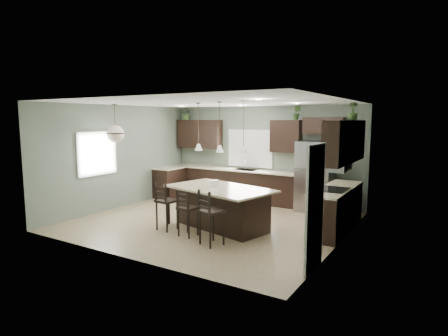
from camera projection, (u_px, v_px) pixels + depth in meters
The scene contains 33 objects.
ground at pixel (212, 222), 8.90m from camera, with size 6.00×6.00×0.00m, color #9E8466.
pantry_door at pixel (315, 208), 5.92m from camera, with size 0.04×0.82×2.04m, color white.
window_back at pixel (250, 148), 11.22m from camera, with size 1.35×0.02×1.00m, color white.
window_left at pixel (97, 153), 9.56m from camera, with size 0.02×1.10×1.00m, color white.
left_return_cabs at pixel (169, 183), 11.67m from camera, with size 0.60×0.90×0.90m, color black.
left_return_countertop at pixel (169, 168), 11.60m from camera, with size 0.66×0.96×0.04m, color beige.
back_lower_cabs at pixel (232, 185), 11.36m from camera, with size 4.20×0.60×0.90m, color black.
back_countertop at pixel (232, 169), 11.28m from camera, with size 4.20×0.66×0.04m, color beige.
sink_inset at pixel (245, 170), 11.04m from camera, with size 0.70×0.45×0.01m, color gray.
faucet at pixel (245, 165), 11.00m from camera, with size 0.02×0.02×0.28m, color silver.
back_upper_left at pixel (199, 134), 11.94m from camera, with size 1.55×0.34×0.90m, color black.
back_upper_right at pixel (286, 136), 10.42m from camera, with size 0.85×0.34×0.90m, color black.
fridge_header at pixel (324, 126), 9.84m from camera, with size 1.05×0.34×0.45m, color black.
right_lower_cabs at pixel (336, 210), 8.19m from camera, with size 0.60×2.35×0.90m, color black.
right_countertop at pixel (336, 189), 8.14m from camera, with size 0.66×2.35×0.04m, color beige.
cooktop at pixel (333, 189), 7.90m from camera, with size 0.58×0.75×0.02m, color black.
wall_oven_front at pixel (319, 211), 8.11m from camera, with size 0.01×0.72×0.60m, color gray.
right_upper_cabs at pixel (345, 141), 7.93m from camera, with size 0.34×2.35×0.90m, color black.
microwave at pixel (339, 161), 7.77m from camera, with size 0.40×0.75×0.40m, color gray.
refrigerator at pixel (315, 177), 9.82m from camera, with size 0.90×0.74×1.85m, color gray.
kitchen_island at pixel (220, 208), 8.30m from camera, with size 2.36×1.34×0.92m, color black.
serving_dish at pixel (214, 183), 8.37m from camera, with size 0.24×0.24×0.14m, color white.
bar_stool_left at pixel (167, 206), 8.18m from camera, with size 0.39×0.39×1.06m, color black.
bar_stool_center at pixel (188, 213), 7.74m from camera, with size 0.36×0.36×0.98m, color black.
bar_stool_right at pixel (212, 217), 7.18m from camera, with size 0.40×0.40×1.09m, color black.
pendant_left at pixel (198, 127), 8.56m from camera, with size 0.17×0.17×1.10m, color silver, non-canonical shape.
pendant_center at pixel (220, 127), 8.07m from camera, with size 0.17×0.17×1.10m, color white, non-canonical shape.
pendant_right at pixel (244, 128), 7.57m from camera, with size 0.17×0.17×1.10m, color silver, non-canonical shape.
chandelier at pixel (115, 123), 9.32m from camera, with size 0.48×0.48×0.97m, color beige, non-canonical shape.
plant_back_left at pixel (187, 114), 12.08m from camera, with size 0.35×0.31×0.39m, color #385926.
plant_back_right at pixel (297, 113), 10.16m from camera, with size 0.21×0.17×0.39m, color #325424.
plant_right_wall at pixel (353, 111), 8.46m from camera, with size 0.23×0.23×0.40m, color #2F5023.
room_shell at pixel (211, 150), 8.68m from camera, with size 6.00×6.00×6.00m.
Camera 1 is at (4.76, -7.24, 2.41)m, focal length 30.00 mm.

